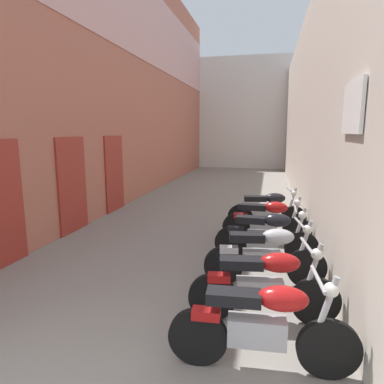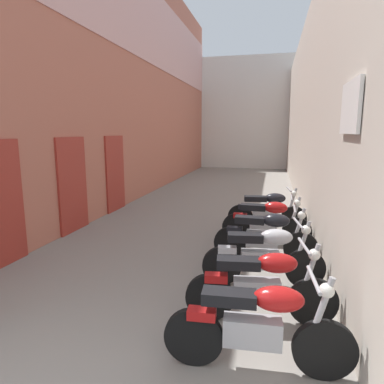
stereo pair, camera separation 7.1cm
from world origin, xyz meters
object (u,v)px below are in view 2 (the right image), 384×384
Objects in this scene: motorcycle_fourth at (266,235)px; motorcycle_sixth at (267,210)px; motorcycle_fifth at (267,220)px; motorcycle_nearest at (259,325)px; motorcycle_third at (264,254)px; motorcycle_second at (262,284)px.

motorcycle_fourth is 1.00× the size of motorcycle_sixth.
motorcycle_fourth is at bearing -90.00° from motorcycle_fifth.
motorcycle_sixth is at bearing 90.00° from motorcycle_nearest.
motorcycle_second is at bearing -90.00° from motorcycle_third.
motorcycle_second is at bearing 90.00° from motorcycle_nearest.
motorcycle_nearest is at bearing -90.00° from motorcycle_fifth.
motorcycle_nearest is at bearing -90.00° from motorcycle_sixth.
motorcycle_nearest and motorcycle_sixth have the same top height.
motorcycle_third and motorcycle_fourth have the same top height.
motorcycle_fifth is (0.00, 3.07, 0.00)m from motorcycle_second.
motorcycle_nearest is 1.00× the size of motorcycle_fourth.
motorcycle_third is (-0.00, 1.92, 0.00)m from motorcycle_nearest.
motorcycle_nearest and motorcycle_second have the same top height.
motorcycle_fourth and motorcycle_fifth have the same top height.
motorcycle_third is at bearing -90.01° from motorcycle_fourth.
motorcycle_nearest is 1.00× the size of motorcycle_sixth.
motorcycle_second is 2.03m from motorcycle_fourth.
motorcycle_sixth is at bearing 90.00° from motorcycle_fifth.
motorcycle_fourth is at bearing -90.00° from motorcycle_sixth.
motorcycle_second is at bearing -90.00° from motorcycle_fifth.
motorcycle_fifth is 0.98m from motorcycle_sixth.
motorcycle_nearest is 1.92m from motorcycle_third.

